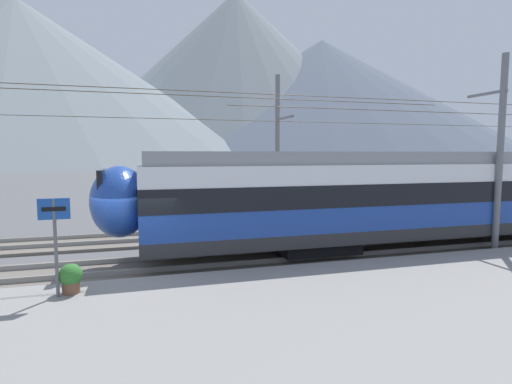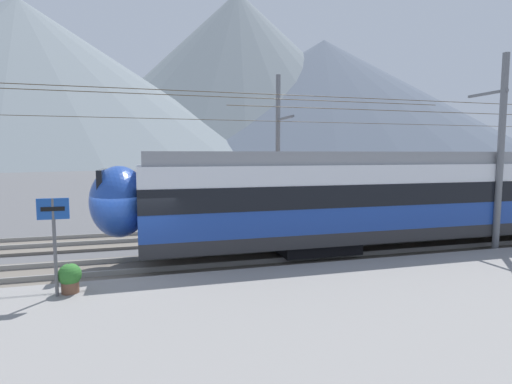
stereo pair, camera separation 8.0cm
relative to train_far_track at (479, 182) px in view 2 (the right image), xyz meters
name	(u,v)px [view 2 (the right image)]	position (x,y,z in m)	size (l,w,h in m)	color
ground_plane	(134,279)	(-18.12, -5.41, -2.22)	(400.00, 400.00, 0.00)	#565659
platform_slab	(126,365)	(-18.12, -10.93, -2.04)	(120.00, 8.90, 0.36)	gray
track_near	(135,269)	(-18.12, -4.56, -2.15)	(120.00, 3.00, 0.28)	#6B6359
track_far	(137,240)	(-18.12, 0.00, -2.15)	(120.00, 3.00, 0.28)	#6B6359
train_far_track	(479,182)	(0.00, 0.00, 0.00)	(24.92, 3.03, 4.27)	#2D2D30
catenary_mast_mid	(498,151)	(-5.13, -5.95, 1.66)	(39.80, 1.79, 7.38)	slate
catenary_mast_far_side	(279,148)	(-10.99, 1.91, 1.82)	(39.80, 2.36, 7.81)	slate
platform_sign	(54,225)	(-19.83, -7.50, -0.12)	(0.70, 0.08, 2.37)	#59595B
potted_plant_platform_edge	(70,276)	(-19.57, -7.33, -1.45)	(0.55, 0.55, 0.73)	brown
mountain_left_ridge	(21,81)	(-66.51, 174.41, 31.93)	(212.21, 212.21, 68.31)	slate
mountain_central_peak	(238,77)	(34.80, 206.59, 44.34)	(192.16, 192.16, 93.13)	slate
mountain_right_ridge	(323,101)	(77.07, 184.98, 29.99)	(209.64, 209.64, 64.42)	#515B6B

